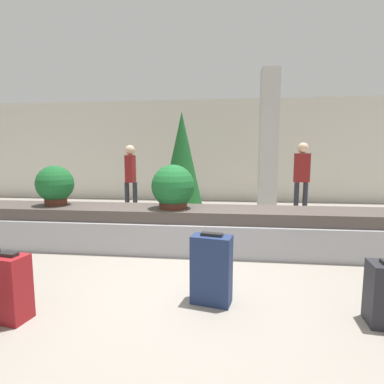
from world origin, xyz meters
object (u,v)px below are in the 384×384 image
(pillar, at_px, (268,148))
(decorated_tree, at_px, (182,161))
(potted_plant_0, at_px, (55,185))
(traveler_1, at_px, (131,174))
(suitcase_0, at_px, (212,269))
(potted_plant_1, at_px, (173,188))
(traveler_0, at_px, (302,173))
(suitcase_2, at_px, (11,288))

(pillar, distance_m, decorated_tree, 1.98)
(pillar, xyz_separation_m, potted_plant_0, (-3.64, -1.86, -0.63))
(potted_plant_0, bearing_deg, traveler_1, 77.95)
(suitcase_0, relative_size, potted_plant_1, 1.06)
(potted_plant_1, bearing_deg, potted_plant_0, 177.74)
(potted_plant_0, height_order, potted_plant_1, potted_plant_1)
(potted_plant_0, relative_size, traveler_1, 0.38)
(pillar, bearing_deg, traveler_1, 171.00)
(potted_plant_0, xyz_separation_m, traveler_0, (4.52, 2.60, 0.08))
(traveler_0, xyz_separation_m, traveler_1, (-4.02, -0.24, -0.04))
(pillar, xyz_separation_m, traveler_1, (-3.14, 0.50, -0.58))
(suitcase_2, distance_m, decorated_tree, 4.81)
(suitcase_2, height_order, decorated_tree, decorated_tree)
(suitcase_2, xyz_separation_m, potted_plant_1, (1.06, 2.18, 0.67))
(traveler_0, bearing_deg, potted_plant_0, -166.74)
(pillar, relative_size, suitcase_2, 5.14)
(pillar, height_order, suitcase_0, pillar)
(pillar, relative_size, traveler_0, 1.83)
(suitcase_0, distance_m, decorated_tree, 4.31)
(potted_plant_0, distance_m, traveler_0, 5.22)
(suitcase_0, relative_size, traveler_1, 0.42)
(pillar, distance_m, suitcase_0, 3.94)
(potted_plant_1, distance_m, decorated_tree, 2.48)
(traveler_1, bearing_deg, potted_plant_0, 167.18)
(traveler_1, bearing_deg, pillar, -99.78)
(suitcase_2, distance_m, potted_plant_0, 2.53)
(suitcase_2, xyz_separation_m, traveler_1, (-0.40, 4.62, 0.72))
(potted_plant_1, relative_size, traveler_1, 0.40)
(potted_plant_1, xyz_separation_m, decorated_tree, (-0.22, 2.44, 0.35))
(pillar, bearing_deg, suitcase_2, -123.57)
(traveler_1, bearing_deg, suitcase_0, -153.15)
(traveler_0, bearing_deg, suitcase_2, -143.29)
(potted_plant_0, height_order, decorated_tree, decorated_tree)
(pillar, bearing_deg, suitcase_0, -105.43)
(traveler_0, bearing_deg, traveler_1, 166.78)
(suitcase_0, distance_m, traveler_0, 4.78)
(suitcase_0, height_order, decorated_tree, decorated_tree)
(suitcase_2, relative_size, traveler_1, 0.37)
(suitcase_0, height_order, suitcase_2, suitcase_0)
(suitcase_0, distance_m, traveler_1, 4.68)
(traveler_1, height_order, decorated_tree, decorated_tree)
(suitcase_2, xyz_separation_m, traveler_0, (3.61, 4.86, 0.75))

